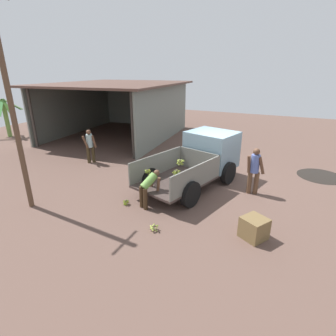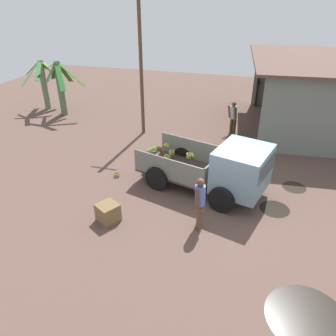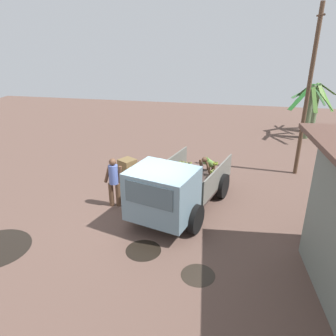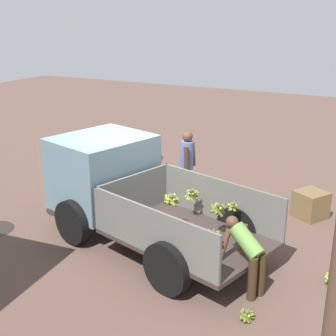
# 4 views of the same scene
# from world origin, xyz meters

# --- Properties ---
(ground) EXTENTS (36.00, 36.00, 0.00)m
(ground) POSITION_xyz_m (0.00, 0.00, 0.00)
(ground) COLOR brown
(mud_patch_0) EXTENTS (0.97, 0.97, 0.01)m
(mud_patch_0) POSITION_xyz_m (1.52, 0.08, 0.00)
(mud_patch_0) COLOR black
(mud_patch_0) RESTS_ON ground
(mud_patch_1) EXTENTS (0.84, 0.84, 0.01)m
(mud_patch_1) POSITION_xyz_m (2.20, 1.64, 0.00)
(mud_patch_1) COLOR black
(mud_patch_1) RESTS_ON ground
(mud_patch_2) EXTENTS (1.84, 1.84, 0.01)m
(mud_patch_2) POSITION_xyz_m (2.21, -3.90, 0.00)
(mud_patch_2) COLOR black
(mud_patch_2) RESTS_ON ground
(cargo_truck) EXTENTS (4.78, 3.00, 1.88)m
(cargo_truck) POSITION_xyz_m (-0.12, 0.48, 1.01)
(cargo_truck) COLOR #3D302C
(cargo_truck) RESTS_ON ground
(utility_pole) EXTENTS (1.12, 0.16, 6.43)m
(utility_pole) POSITION_xyz_m (-4.74, 4.91, 3.30)
(utility_pole) COLOR brown
(utility_pole) RESTS_ON ground
(banana_palm_0) EXTENTS (2.63, 2.44, 2.92)m
(banana_palm_0) POSITION_xyz_m (-9.91, 6.17, 1.55)
(banana_palm_0) COLOR #566A48
(banana_palm_0) RESTS_ON ground
(banana_palm_2) EXTENTS (2.12, 2.03, 2.47)m
(banana_palm_2) POSITION_xyz_m (1.33, 14.50, 1.35)
(banana_palm_2) COLOR olive
(banana_palm_2) RESTS_ON ground
(banana_palm_3) EXTENTS (1.97, 2.68, 2.78)m
(banana_palm_3) POSITION_xyz_m (-11.40, 6.80, 1.48)
(banana_palm_3) COLOR #637B53
(banana_palm_3) RESTS_ON ground
(person_foreground_visitor) EXTENTS (0.37, 0.65, 1.70)m
(person_foreground_visitor) POSITION_xyz_m (-0.70, -1.50, 0.94)
(person_foreground_visitor) COLOR brown
(person_foreground_visitor) RESTS_ON ground
(person_worker_loading) EXTENTS (0.79, 0.64, 1.18)m
(person_worker_loading) POSITION_xyz_m (-3.09, 1.42, 0.71)
(person_worker_loading) COLOR #3B2918
(person_worker_loading) RESTS_ON ground
(person_bystander_near_shed) EXTENTS (0.57, 0.54, 1.62)m
(person_bystander_near_shed) POSITION_xyz_m (-0.52, 5.99, 0.90)
(person_bystander_near_shed) COLOR #362B19
(person_bystander_near_shed) RESTS_ON ground
(banana_bunch_on_ground_0) EXTENTS (0.21, 0.22, 0.19)m
(banana_bunch_on_ground_0) POSITION_xyz_m (-3.35, 2.15, 0.10)
(banana_bunch_on_ground_0) COLOR brown
(banana_bunch_on_ground_0) RESTS_ON ground
(banana_bunch_on_ground_1) EXTENTS (0.25, 0.26, 0.19)m
(banana_bunch_on_ground_1) POSITION_xyz_m (-4.28, 0.60, 0.11)
(banana_bunch_on_ground_1) COLOR brown
(banana_bunch_on_ground_1) RESTS_ON ground
(wooden_crate_0) EXTENTS (0.81, 0.81, 0.59)m
(wooden_crate_0) POSITION_xyz_m (-3.44, -1.94, 0.29)
(wooden_crate_0) COLOR brown
(wooden_crate_0) RESTS_ON ground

